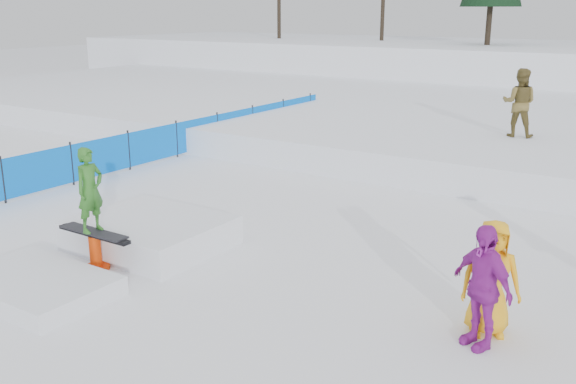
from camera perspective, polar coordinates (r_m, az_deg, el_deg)
The scene contains 8 objects.
ground at distance 10.67m, azimuth -8.25°, elevation -7.76°, with size 120.00×120.00×0.00m, color white.
snow_berm at distance 37.94m, azimuth 23.65°, elevation 10.00°, with size 60.00×14.00×2.40m, color white.
snow_midrise at distance 24.46m, azimuth 17.43°, elevation 6.12°, with size 50.00×18.00×0.80m, color white.
safety_fence at distance 19.41m, azimuth -9.87°, elevation 4.68°, with size 0.05×16.00×1.10m.
walker_olive at distance 19.15m, azimuth 19.86°, elevation 7.47°, with size 0.93×0.72×1.90m, color brown.
spectator_purple at distance 8.68m, azimuth 16.85°, elevation -8.02°, with size 0.98×0.41×1.67m, color purple.
spectator_yellow at distance 9.05m, azimuth 17.60°, elevation -7.29°, with size 0.79×0.51×1.61m, color #FFAF14.
jib_rail_feature at distance 11.70m, azimuth -14.59°, elevation -4.37°, with size 2.60×4.40×2.11m.
Camera 1 is at (6.59, -7.24, 4.26)m, focal length 40.00 mm.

